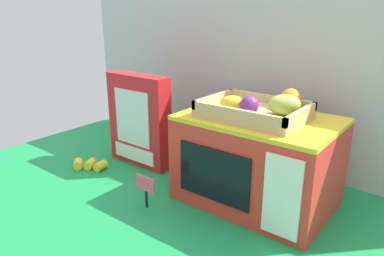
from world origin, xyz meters
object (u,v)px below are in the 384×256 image
Objects in this scene: toy_microwave at (257,160)px; food_groups_crate at (259,109)px; cookie_set_box at (139,120)px; loose_toy_banana at (90,165)px; price_sign at (146,187)px.

food_groups_crate is at bearing -80.52° from toy_microwave.
loose_toy_banana is (-0.11, -0.15, -0.15)m from cookie_set_box.
price_sign is (0.25, -0.22, -0.10)m from cookie_set_box.
price_sign is (-0.23, -0.22, -0.22)m from food_groups_crate.
toy_microwave is at bearing 16.15° from loose_toy_banana.
cookie_set_box is 2.70× the size of loose_toy_banana.
toy_microwave reaches higher than loose_toy_banana.
cookie_set_box is 3.35× the size of price_sign.
cookie_set_box reaches higher than toy_microwave.
cookie_set_box is at bearing 55.00° from loose_toy_banana.
loose_toy_banana is at bearing 169.43° from price_sign.
toy_microwave is 1.53× the size of food_groups_crate.
cookie_set_box is at bearing -179.81° from food_groups_crate.
cookie_set_box reaches higher than loose_toy_banana.
toy_microwave is 0.48m from cookie_set_box.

